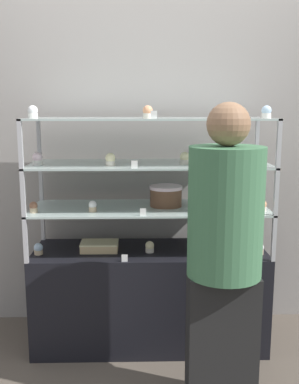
# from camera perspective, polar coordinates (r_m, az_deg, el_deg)

# --- Properties ---
(ground_plane) EXTENTS (20.00, 20.00, 0.00)m
(ground_plane) POSITION_cam_1_polar(r_m,az_deg,el_deg) (3.18, 0.00, -18.38)
(ground_plane) COLOR brown
(back_wall) EXTENTS (8.00, 0.05, 2.60)m
(back_wall) POSITION_cam_1_polar(r_m,az_deg,el_deg) (3.18, -0.17, 6.28)
(back_wall) COLOR gray
(back_wall) RESTS_ON ground_plane
(display_base) EXTENTS (1.49, 0.50, 0.64)m
(display_base) POSITION_cam_1_polar(r_m,az_deg,el_deg) (3.04, 0.00, -13.08)
(display_base) COLOR black
(display_base) RESTS_ON ground_plane
(display_riser_lower) EXTENTS (1.49, 0.50, 0.28)m
(display_riser_lower) POSITION_cam_1_polar(r_m,az_deg,el_deg) (2.85, 0.00, -2.23)
(display_riser_lower) COLOR #B7B7BC
(display_riser_lower) RESTS_ON display_base
(display_riser_middle) EXTENTS (1.49, 0.50, 0.28)m
(display_riser_middle) POSITION_cam_1_polar(r_m,az_deg,el_deg) (2.80, 0.00, 3.36)
(display_riser_middle) COLOR #B7B7BC
(display_riser_middle) RESTS_ON display_riser_lower
(display_riser_upper) EXTENTS (1.49, 0.50, 0.28)m
(display_riser_upper) POSITION_cam_1_polar(r_m,az_deg,el_deg) (2.78, 0.00, 9.10)
(display_riser_upper) COLOR #B7B7BC
(display_riser_upper) RESTS_ON display_riser_middle
(layer_cake_centerpiece) EXTENTS (0.21, 0.21, 0.13)m
(layer_cake_centerpiece) POSITION_cam_1_polar(r_m,az_deg,el_deg) (2.87, 2.10, -0.50)
(layer_cake_centerpiece) COLOR brown
(layer_cake_centerpiece) RESTS_ON display_riser_lower
(sheet_cake_frosted) EXTENTS (0.24, 0.16, 0.06)m
(sheet_cake_frosted) POSITION_cam_1_polar(r_m,az_deg,el_deg) (2.91, -6.36, -6.85)
(sheet_cake_frosted) COLOR #DBBC84
(sheet_cake_frosted) RESTS_ON display_base
(cupcake_0) EXTENTS (0.06, 0.06, 0.07)m
(cupcake_0) POSITION_cam_1_polar(r_m,az_deg,el_deg) (2.90, -13.93, -7.04)
(cupcake_0) COLOR #CCB28C
(cupcake_0) RESTS_ON display_base
(cupcake_1) EXTENTS (0.06, 0.06, 0.07)m
(cupcake_1) POSITION_cam_1_polar(r_m,az_deg,el_deg) (2.86, -0.07, -6.99)
(cupcake_1) COLOR beige
(cupcake_1) RESTS_ON display_base
(cupcake_2) EXTENTS (0.06, 0.06, 0.07)m
(cupcake_2) POSITION_cam_1_polar(r_m,az_deg,el_deg) (2.83, 7.03, -7.23)
(cupcake_2) COLOR beige
(cupcake_2) RESTS_ON display_base
(cupcake_3) EXTENTS (0.06, 0.06, 0.07)m
(cupcake_3) POSITION_cam_1_polar(r_m,az_deg,el_deg) (2.90, 13.77, -7.02)
(cupcake_3) COLOR #CCB28C
(cupcake_3) RESTS_ON display_base
(price_tag_0) EXTENTS (0.04, 0.00, 0.04)m
(price_tag_0) POSITION_cam_1_polar(r_m,az_deg,el_deg) (2.70, -3.18, -8.40)
(price_tag_0) COLOR white
(price_tag_0) RESTS_ON display_base
(cupcake_4) EXTENTS (0.05, 0.05, 0.07)m
(cupcake_4) POSITION_cam_1_polar(r_m,az_deg,el_deg) (2.78, -14.52, -1.88)
(cupcake_4) COLOR #CCB28C
(cupcake_4) RESTS_ON display_riser_lower
(cupcake_5) EXTENTS (0.05, 0.05, 0.07)m
(cupcake_5) POSITION_cam_1_polar(r_m,az_deg,el_deg) (2.74, -7.23, -1.81)
(cupcake_5) COLOR #CCB28C
(cupcake_5) RESTS_ON display_riser_lower
(cupcake_6) EXTENTS (0.05, 0.05, 0.07)m
(cupcake_6) POSITION_cam_1_polar(r_m,az_deg,el_deg) (2.76, 7.53, -1.72)
(cupcake_6) COLOR #CCB28C
(cupcake_6) RESTS_ON display_riser_lower
(cupcake_7) EXTENTS (0.05, 0.05, 0.07)m
(cupcake_7) POSITION_cam_1_polar(r_m,az_deg,el_deg) (2.81, 14.17, -1.73)
(cupcake_7) COLOR beige
(cupcake_7) RESTS_ON display_riser_lower
(price_tag_1) EXTENTS (0.04, 0.00, 0.04)m
(price_tag_1) POSITION_cam_1_polar(r_m,az_deg,el_deg) (2.62, -0.83, -2.58)
(price_tag_1) COLOR white
(price_tag_1) RESTS_ON display_riser_lower
(cupcake_8) EXTENTS (0.06, 0.06, 0.08)m
(cupcake_8) POSITION_cam_1_polar(r_m,az_deg,el_deg) (2.80, -14.04, 4.10)
(cupcake_8) COLOR white
(cupcake_8) RESTS_ON display_riser_middle
(cupcake_9) EXTENTS (0.06, 0.06, 0.08)m
(cupcake_9) POSITION_cam_1_polar(r_m,az_deg,el_deg) (2.68, -4.99, 4.11)
(cupcake_9) COLOR beige
(cupcake_9) RESTS_ON display_riser_middle
(cupcake_10) EXTENTS (0.06, 0.06, 0.08)m
(cupcake_10) POSITION_cam_1_polar(r_m,az_deg,el_deg) (2.75, 4.52, 4.28)
(cupcake_10) COLOR beige
(cupcake_10) RESTS_ON display_riser_middle
(cupcake_11) EXTENTS (0.06, 0.06, 0.08)m
(cupcake_11) POSITION_cam_1_polar(r_m,az_deg,el_deg) (2.85, 13.67, 4.23)
(cupcake_11) COLOR #CCB28C
(cupcake_11) RESTS_ON display_riser_middle
(price_tag_2) EXTENTS (0.04, 0.00, 0.04)m
(price_tag_2) POSITION_cam_1_polar(r_m,az_deg,el_deg) (2.57, -1.92, 3.51)
(price_tag_2) COLOR white
(price_tag_2) RESTS_ON display_riser_middle
(cupcake_12) EXTENTS (0.06, 0.06, 0.07)m
(cupcake_12) POSITION_cam_1_polar(r_m,az_deg,el_deg) (2.72, -14.60, 9.79)
(cupcake_12) COLOR white
(cupcake_12) RESTS_ON display_riser_upper
(cupcake_13) EXTENTS (0.06, 0.06, 0.07)m
(cupcake_13) POSITION_cam_1_polar(r_m,az_deg,el_deg) (2.66, -0.23, 10.12)
(cupcake_13) COLOR beige
(cupcake_13) RESTS_ON display_riser_upper
(cupcake_14) EXTENTS (0.06, 0.06, 0.07)m
(cupcake_14) POSITION_cam_1_polar(r_m,az_deg,el_deg) (2.75, 14.63, 9.80)
(cupcake_14) COLOR white
(cupcake_14) RESTS_ON display_riser_upper
(price_tag_3) EXTENTS (0.04, 0.00, 0.04)m
(price_tag_3) POSITION_cam_1_polar(r_m,az_deg,el_deg) (2.55, 0.56, 9.79)
(price_tag_3) COLOR white
(price_tag_3) RESTS_ON display_riser_upper
(customer_figure) EXTENTS (0.37, 0.37, 1.57)m
(customer_figure) POSITION_cam_1_polar(r_m,az_deg,el_deg) (2.25, 9.47, -7.68)
(customer_figure) COLOR black
(customer_figure) RESTS_ON ground_plane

